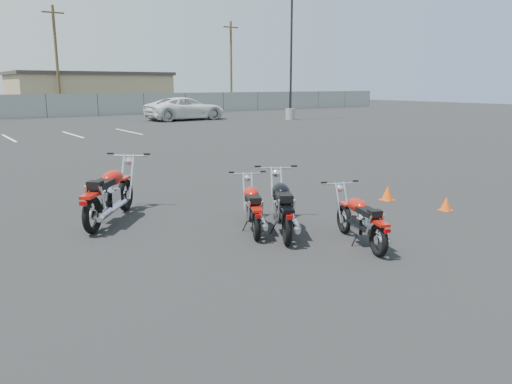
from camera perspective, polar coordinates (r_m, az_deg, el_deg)
ground at (r=8.56m, az=1.17°, el=-5.12°), size 120.00×120.00×0.00m
motorcycle_front_red at (r=9.77m, az=-16.35°, el=-0.24°), size 1.87×2.09×1.16m
motorcycle_second_black at (r=8.69m, az=3.04°, el=-1.65°), size 1.44×2.00×1.03m
motorcycle_third_red at (r=8.86m, az=-0.37°, el=-1.73°), size 1.20×1.79×0.91m
motorcycle_rear_red at (r=8.24m, az=11.93°, el=-3.15°), size 0.98×1.79×0.89m
training_cone_near at (r=11.56m, az=14.79°, el=-0.11°), size 0.28×0.28×0.33m
training_cone_far at (r=11.01m, az=20.89°, el=-1.25°), size 0.24×0.24×0.28m
light_pole_east at (r=37.07m, az=3.99°, el=12.07°), size 0.80×0.70×9.66m
tan_building_east at (r=52.75m, az=-18.53°, el=10.85°), size 14.40×9.40×3.70m
utility_pole_c at (r=46.94m, az=-21.83°, el=13.98°), size 1.80×0.24×9.00m
utility_pole_d at (r=54.84m, az=-2.87°, el=14.44°), size 1.80×0.24×9.00m
white_van at (r=37.06m, az=-8.09°, el=10.14°), size 2.94×6.85×2.57m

